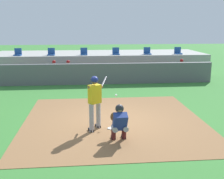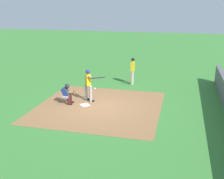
# 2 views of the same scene
# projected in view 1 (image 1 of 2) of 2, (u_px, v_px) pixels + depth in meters

# --- Properties ---
(ground_plane) EXTENTS (80.00, 80.00, 0.00)m
(ground_plane) POSITION_uv_depth(u_px,v_px,m) (114.00, 121.00, 10.03)
(ground_plane) COLOR #387A33
(dirt_infield) EXTENTS (6.40, 6.40, 0.01)m
(dirt_infield) POSITION_uv_depth(u_px,v_px,m) (114.00, 121.00, 10.03)
(dirt_infield) COLOR olive
(dirt_infield) RESTS_ON ground
(home_plate) EXTENTS (0.62, 0.62, 0.02)m
(home_plate) POSITION_uv_depth(u_px,v_px,m) (116.00, 128.00, 9.25)
(home_plate) COLOR white
(home_plate) RESTS_ON dirt_infield
(batter_at_plate) EXTENTS (0.72, 1.36, 1.80)m
(batter_at_plate) POSITION_uv_depth(u_px,v_px,m) (95.00, 99.00, 8.96)
(batter_at_plate) COLOR #99999E
(batter_at_plate) RESTS_ON ground
(catcher_crouched) EXTENTS (0.50, 1.93, 1.13)m
(catcher_crouched) POSITION_uv_depth(u_px,v_px,m) (119.00, 121.00, 8.18)
(catcher_crouched) COLOR gray
(catcher_crouched) RESTS_ON ground
(dugout_wall) EXTENTS (13.00, 0.30, 1.20)m
(dugout_wall) POSITION_uv_depth(u_px,v_px,m) (103.00, 74.00, 16.20)
(dugout_wall) COLOR #59595E
(dugout_wall) RESTS_ON ground
(dugout_bench) EXTENTS (11.80, 0.44, 0.45)m
(dugout_bench) POSITION_uv_depth(u_px,v_px,m) (102.00, 77.00, 17.25)
(dugout_bench) COLOR olive
(dugout_bench) RESTS_ON ground
(dugout_player_0) EXTENTS (0.49, 0.70, 1.30)m
(dugout_player_0) POSITION_uv_depth(u_px,v_px,m) (54.00, 71.00, 16.74)
(dugout_player_0) COLOR #939399
(dugout_player_0) RESTS_ON ground
(dugout_player_1) EXTENTS (0.49, 0.70, 1.30)m
(dugout_player_1) POSITION_uv_depth(u_px,v_px,m) (68.00, 71.00, 16.81)
(dugout_player_1) COLOR #939399
(dugout_player_1) RESTS_ON ground
(dugout_player_2) EXTENTS (0.49, 0.70, 1.30)m
(dugout_player_2) POSITION_uv_depth(u_px,v_px,m) (182.00, 69.00, 17.46)
(dugout_player_2) COLOR #939399
(dugout_player_2) RESTS_ON ground
(stands_platform) EXTENTS (15.00, 4.40, 1.40)m
(stands_platform) POSITION_uv_depth(u_px,v_px,m) (99.00, 62.00, 20.44)
(stands_platform) COLOR #9E9E99
(stands_platform) RESTS_ON ground
(stadium_seat_0) EXTENTS (0.46, 0.46, 0.48)m
(stadium_seat_0) POSITION_uv_depth(u_px,v_px,m) (18.00, 54.00, 18.28)
(stadium_seat_0) COLOR #1E478C
(stadium_seat_0) RESTS_ON stands_platform
(stadium_seat_1) EXTENTS (0.46, 0.46, 0.48)m
(stadium_seat_1) POSITION_uv_depth(u_px,v_px,m) (51.00, 53.00, 18.48)
(stadium_seat_1) COLOR #1E478C
(stadium_seat_1) RESTS_ON stands_platform
(stadium_seat_2) EXTENTS (0.46, 0.46, 0.48)m
(stadium_seat_2) POSITION_uv_depth(u_px,v_px,m) (84.00, 53.00, 18.68)
(stadium_seat_2) COLOR #1E478C
(stadium_seat_2) RESTS_ON stands_platform
(stadium_seat_3) EXTENTS (0.46, 0.46, 0.48)m
(stadium_seat_3) POSITION_uv_depth(u_px,v_px,m) (116.00, 53.00, 18.88)
(stadium_seat_3) COLOR #1E478C
(stadium_seat_3) RESTS_ON stands_platform
(stadium_seat_4) EXTENTS (0.46, 0.46, 0.48)m
(stadium_seat_4) POSITION_uv_depth(u_px,v_px,m) (147.00, 52.00, 19.07)
(stadium_seat_4) COLOR #1E478C
(stadium_seat_4) RESTS_ON stands_platform
(stadium_seat_5) EXTENTS (0.46, 0.46, 0.48)m
(stadium_seat_5) POSITION_uv_depth(u_px,v_px,m) (178.00, 52.00, 19.27)
(stadium_seat_5) COLOR #1E478C
(stadium_seat_5) RESTS_ON stands_platform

